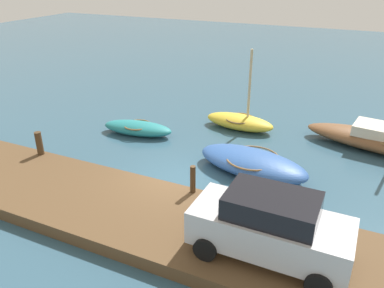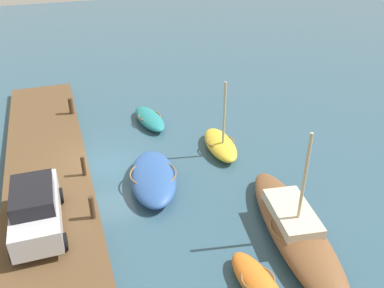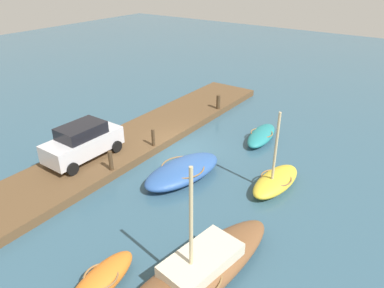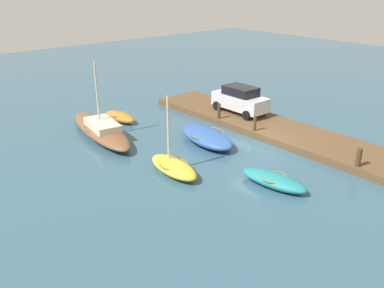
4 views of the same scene
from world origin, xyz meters
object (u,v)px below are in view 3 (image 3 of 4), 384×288
object	(u,v)px
dinghy_orange	(101,280)
mooring_post_mid_west	(153,138)
sailboat_brown	(193,277)
rowboat_yellow	(276,181)
parked_car	(83,141)
mooring_post_mid_east	(111,161)
rowboat_teal	(261,135)
motorboat_blue	(183,171)
mooring_post_west	(218,102)

from	to	relation	value
dinghy_orange	mooring_post_mid_west	bearing A→B (deg)	-154.98
sailboat_brown	rowboat_yellow	distance (m)	7.04
parked_car	mooring_post_mid_east	bearing A→B (deg)	89.41
sailboat_brown	parked_car	bearing A→B (deg)	-101.07
rowboat_teal	motorboat_blue	bearing A→B (deg)	-19.43
sailboat_brown	rowboat_yellow	world-z (taller)	sailboat_brown
dinghy_orange	rowboat_yellow	bearing A→B (deg)	160.25
dinghy_orange	rowboat_yellow	distance (m)	9.03
motorboat_blue	parked_car	bearing A→B (deg)	-58.83
rowboat_yellow	mooring_post_mid_east	bearing A→B (deg)	-56.88
rowboat_teal	dinghy_orange	bearing A→B (deg)	-5.16
sailboat_brown	rowboat_yellow	size ratio (longest dim) A/B	2.04
sailboat_brown	mooring_post_mid_east	xyz separation A→B (m)	(-3.21, -7.15, 0.45)
rowboat_yellow	mooring_post_west	size ratio (longest dim) A/B	4.12
dinghy_orange	mooring_post_west	distance (m)	15.63
mooring_post_west	mooring_post_mid_west	size ratio (longest dim) A/B	0.98
motorboat_blue	sailboat_brown	bearing A→B (deg)	49.43
mooring_post_west	mooring_post_mid_west	distance (m)	6.82
rowboat_yellow	rowboat_teal	bearing A→B (deg)	-142.53
sailboat_brown	mooring_post_west	xyz separation A→B (m)	(-13.18, -7.15, 0.43)
rowboat_teal	mooring_post_mid_west	bearing A→B (deg)	-48.20
mooring_post_mid_east	rowboat_yellow	bearing A→B (deg)	118.73
mooring_post_mid_west	mooring_post_mid_east	bearing A→B (deg)	0.00
motorboat_blue	rowboat_teal	bearing A→B (deg)	177.91
rowboat_teal	sailboat_brown	xyz separation A→B (m)	(11.24, 2.92, 0.17)
rowboat_teal	motorboat_blue	world-z (taller)	motorboat_blue
sailboat_brown	motorboat_blue	size ratio (longest dim) A/B	1.69
rowboat_teal	mooring_post_mid_west	xyz separation A→B (m)	(4.88, -4.23, 0.61)
rowboat_yellow	parked_car	bearing A→B (deg)	-62.78
mooring_post_west	mooring_post_mid_west	xyz separation A→B (m)	(6.82, 0.00, 0.01)
rowboat_yellow	parked_car	size ratio (longest dim) A/B	0.97
dinghy_orange	rowboat_teal	xyz separation A→B (m)	(-12.95, -0.48, -0.01)
mooring_post_mid_east	rowboat_teal	bearing A→B (deg)	152.23
rowboat_teal	motorboat_blue	xyz separation A→B (m)	(6.09, -1.31, 0.10)
mooring_post_mid_west	sailboat_brown	bearing A→B (deg)	48.34
sailboat_brown	mooring_post_mid_east	bearing A→B (deg)	-105.70
rowboat_teal	mooring_post_west	world-z (taller)	mooring_post_west
mooring_post_mid_east	parked_car	bearing A→B (deg)	-91.20
mooring_post_mid_east	sailboat_brown	bearing A→B (deg)	65.82
rowboat_yellow	motorboat_blue	xyz separation A→B (m)	(1.88, -4.05, 0.04)
dinghy_orange	mooring_post_west	size ratio (longest dim) A/B	3.09
rowboat_teal	rowboat_yellow	xyz separation A→B (m)	(4.21, 2.74, 0.07)
sailboat_brown	motorboat_blue	xyz separation A→B (m)	(-5.15, -4.23, -0.06)
mooring_post_west	motorboat_blue	bearing A→B (deg)	19.99
dinghy_orange	sailboat_brown	xyz separation A→B (m)	(-1.71, 2.44, 0.16)
mooring_post_west	mooring_post_mid_east	xyz separation A→B (m)	(9.97, 0.00, 0.02)
sailboat_brown	motorboat_blue	distance (m)	6.67
mooring_post_mid_east	mooring_post_mid_west	bearing A→B (deg)	180.00
dinghy_orange	mooring_post_mid_west	distance (m)	9.37
sailboat_brown	mooring_post_mid_west	distance (m)	9.58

